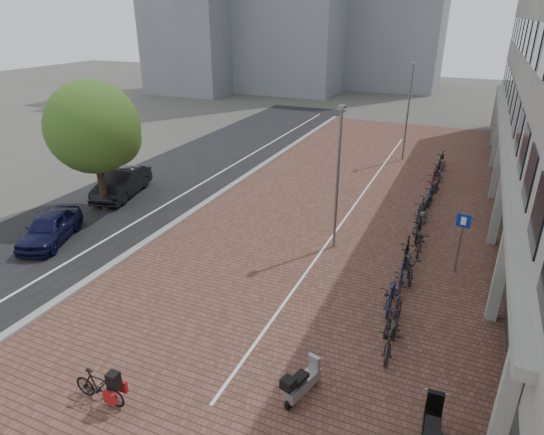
{
  "coord_description": "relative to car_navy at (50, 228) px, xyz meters",
  "views": [
    {
      "loc": [
        7.23,
        -10.58,
        9.31
      ],
      "look_at": [
        0.0,
        6.0,
        1.3
      ],
      "focal_mm": 30.6,
      "sensor_mm": 36.0,
      "label": 1
    }
  ],
  "objects": [
    {
      "name": "street_tree",
      "position": [
        -0.3,
        3.96,
        3.49
      ],
      "size": [
        4.49,
        4.49,
        6.53
      ],
      "color": "#382619",
      "rests_on": "ground"
    },
    {
      "name": "scooter_front",
      "position": [
        13.32,
        -4.12,
        -0.15
      ],
      "size": [
        0.86,
        1.57,
        1.03
      ],
      "primitive_type": null,
      "rotation": [
        0.0,
        0.0,
        -0.28
      ],
      "color": "gray",
      "rests_on": "ground"
    },
    {
      "name": "parking_sign",
      "position": [
        16.58,
        4.35,
        0.99
      ],
      "size": [
        0.51,
        0.11,
        2.46
      ],
      "rotation": [
        0.0,
        0.0,
        -0.11
      ],
      "color": "slate",
      "rests_on": "ground"
    },
    {
      "name": "car_dark",
      "position": [
        -0.89,
        5.77,
        0.08
      ],
      "size": [
        2.59,
        4.76,
        1.49
      ],
      "primitive_type": "imported",
      "rotation": [
        0.0,
        0.0,
        0.24
      ],
      "color": "black",
      "rests_on": "ground"
    },
    {
      "name": "curb",
      "position": [
        3.98,
        9.62,
        -0.59
      ],
      "size": [
        0.35,
        42.0,
        0.14
      ],
      "primitive_type": "cube",
      "color": "gray",
      "rests_on": "ground"
    },
    {
      "name": "parking_line",
      "position": [
        11.28,
        9.62,
        -0.63
      ],
      "size": [
        0.1,
        30.0,
        0.0
      ],
      "primitive_type": "cube",
      "color": "white",
      "rests_on": "plaza_brick"
    },
    {
      "name": "lane_line",
      "position": [
        2.08,
        9.62,
        -0.64
      ],
      "size": [
        0.12,
        44.0,
        0.0
      ],
      "primitive_type": "cube",
      "color": "white",
      "rests_on": "street_asphalt"
    },
    {
      "name": "lamp_near",
      "position": [
        11.62,
        4.45,
        2.35
      ],
      "size": [
        0.12,
        0.12,
        6.03
      ],
      "primitive_type": "cylinder",
      "color": "slate",
      "rests_on": "ground"
    },
    {
      "name": "hero_bike",
      "position": [
        8.56,
        -6.36,
        -0.16
      ],
      "size": [
        1.6,
        0.46,
        1.13
      ],
      "rotation": [
        0.0,
        0.0,
        1.57
      ],
      "color": "black",
      "rests_on": "ground"
    },
    {
      "name": "plaza_brick",
      "position": [
        11.08,
        9.62,
        -0.65
      ],
      "size": [
        14.5,
        42.0,
        0.04
      ],
      "primitive_type": "cube",
      "color": "brown",
      "rests_on": "ground"
    },
    {
      "name": "scooter_mid",
      "position": [
        16.58,
        -4.53,
        -0.04
      ],
      "size": [
        0.65,
        1.84,
        1.25
      ],
      "primitive_type": null,
      "rotation": [
        0.0,
        0.0,
        0.05
      ],
      "color": "black",
      "rests_on": "ground"
    },
    {
      "name": "street_asphalt",
      "position": [
        0.08,
        9.62,
        -0.66
      ],
      "size": [
        8.0,
        50.0,
        0.03
      ],
      "primitive_type": "cube",
      "color": "black",
      "rests_on": "ground"
    },
    {
      "name": "lamp_far",
      "position": [
        12.23,
        18.83,
        2.53
      ],
      "size": [
        0.12,
        0.12,
        6.38
      ],
      "primitive_type": "cylinder",
      "color": "slate",
      "rests_on": "ground"
    },
    {
      "name": "car_navy",
      "position": [
        0.0,
        0.0,
        0.0
      ],
      "size": [
        2.84,
        4.19,
        1.32
      ],
      "primitive_type": "imported",
      "rotation": [
        0.0,
        0.0,
        0.36
      ],
      "color": "black",
      "rests_on": "ground"
    },
    {
      "name": "bike_row",
      "position": [
        14.88,
        8.27,
        -0.14
      ],
      "size": [
        1.24,
        21.43,
        1.05
      ],
      "color": "black",
      "rests_on": "ground"
    },
    {
      "name": "ground",
      "position": [
        9.08,
        -2.38,
        -0.66
      ],
      "size": [
        140.0,
        140.0,
        0.0
      ],
      "primitive_type": "plane",
      "color": "#474442",
      "rests_on": "ground"
    }
  ]
}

